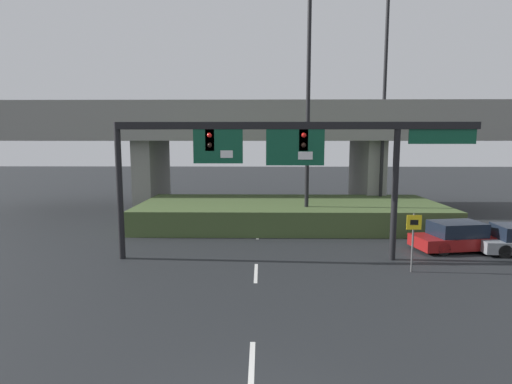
{
  "coord_description": "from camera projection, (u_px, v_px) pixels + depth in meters",
  "views": [
    {
      "loc": [
        0.24,
        -6.04,
        5.38
      ],
      "look_at": [
        0.0,
        10.02,
        3.34
      ],
      "focal_mm": 28.0,
      "sensor_mm": 36.0,
      "label": 1
    }
  ],
  "objects": [
    {
      "name": "speed_limit_sign",
      "position": [
        413.0,
        234.0,
        16.32
      ],
      "size": [
        0.6,
        0.11,
        2.45
      ],
      "color": "#4C4C4C",
      "rests_on": "ground"
    },
    {
      "name": "signal_gantry",
      "position": [
        282.0,
        149.0,
        17.69
      ],
      "size": [
        16.1,
        0.44,
        6.23
      ],
      "color": "black",
      "rests_on": "ground"
    },
    {
      "name": "grass_embankment",
      "position": [
        289.0,
        213.0,
        25.99
      ],
      "size": [
        19.13,
        7.65,
        1.46
      ],
      "color": "#42562D",
      "rests_on": "ground"
    },
    {
      "name": "highway_light_pole_far",
      "position": [
        384.0,
        101.0,
        27.83
      ],
      "size": [
        0.7,
        0.36,
        15.64
      ],
      "color": "black",
      "rests_on": "ground"
    },
    {
      "name": "overpass_bridge",
      "position": [
        259.0,
        134.0,
        31.73
      ],
      "size": [
        40.66,
        7.97,
        8.26
      ],
      "color": "gray",
      "rests_on": "ground"
    },
    {
      "name": "parked_sedan_near_right",
      "position": [
        459.0,
        237.0,
        19.81
      ],
      "size": [
        4.81,
        2.56,
        1.43
      ],
      "rotation": [
        0.0,
        0.0,
        0.17
      ],
      "color": "maroon",
      "rests_on": "ground"
    },
    {
      "name": "lane_markings",
      "position": [
        257.0,
        250.0,
        19.82
      ],
      "size": [
        0.14,
        23.08,
        0.01
      ],
      "color": "silver",
      "rests_on": "ground"
    },
    {
      "name": "highway_light_pole_near",
      "position": [
        308.0,
        106.0,
        23.39
      ],
      "size": [
        0.7,
        0.36,
        14.08
      ],
      "color": "black",
      "rests_on": "ground"
    }
  ]
}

